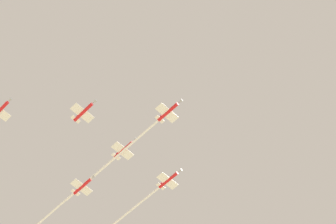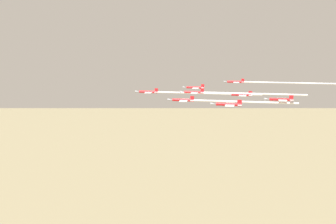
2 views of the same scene
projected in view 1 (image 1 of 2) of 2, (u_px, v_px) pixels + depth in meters
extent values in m
cylinder|color=red|center=(168.00, 112.00, 170.45)|extent=(7.48, 5.15, 1.00)
cone|color=#9EA3AD|center=(180.00, 102.00, 168.61)|extent=(2.04, 1.76, 0.95)
cube|color=white|center=(167.00, 113.00, 170.57)|extent=(6.30, 7.71, 0.16)
cube|color=white|center=(160.00, 119.00, 171.76)|extent=(2.71, 3.30, 0.16)
cube|color=red|center=(160.00, 118.00, 172.44)|extent=(1.31, 0.89, 1.64)
cylinder|color=white|center=(110.00, 162.00, 179.99)|extent=(37.51, 23.58, 0.70)
cylinder|color=red|center=(168.00, 180.00, 183.27)|extent=(7.48, 5.15, 1.00)
cone|color=#9EA3AD|center=(179.00, 171.00, 181.43)|extent=(2.04, 1.76, 0.95)
cube|color=white|center=(167.00, 181.00, 183.40)|extent=(6.30, 7.71, 0.16)
cube|color=white|center=(161.00, 186.00, 184.59)|extent=(2.71, 3.30, 0.16)
cube|color=red|center=(161.00, 185.00, 185.26)|extent=(1.31, 0.89, 1.64)
cylinder|color=white|center=(120.00, 219.00, 191.77)|extent=(32.71, 20.61, 0.70)
cylinder|color=red|center=(83.00, 112.00, 170.69)|extent=(7.48, 5.15, 1.00)
cone|color=#9EA3AD|center=(94.00, 102.00, 168.85)|extent=(2.04, 1.76, 0.95)
cube|color=white|center=(82.00, 113.00, 170.82)|extent=(6.30, 7.71, 0.16)
cube|color=white|center=(76.00, 119.00, 172.01)|extent=(2.71, 3.30, 0.16)
cube|color=red|center=(76.00, 118.00, 172.68)|extent=(1.31, 0.89, 1.64)
cylinder|color=red|center=(124.00, 150.00, 178.01)|extent=(7.48, 5.15, 1.00)
cone|color=#9EA3AD|center=(134.00, 140.00, 176.17)|extent=(2.04, 1.76, 0.95)
cube|color=white|center=(123.00, 151.00, 178.14)|extent=(6.30, 7.71, 0.16)
cube|color=white|center=(116.00, 157.00, 179.33)|extent=(2.71, 3.30, 0.16)
cube|color=red|center=(116.00, 155.00, 180.00)|extent=(1.31, 0.89, 1.64)
cylinder|color=white|center=(72.00, 194.00, 187.17)|extent=(35.75, 22.49, 0.70)
cylinder|color=red|center=(0.00, 111.00, 171.76)|extent=(7.48, 5.15, 1.00)
cone|color=#9EA3AD|center=(10.00, 100.00, 169.92)|extent=(2.04, 1.76, 0.95)
cylinder|color=red|center=(82.00, 186.00, 184.81)|extent=(7.48, 5.15, 1.00)
cone|color=#9EA3AD|center=(93.00, 178.00, 182.97)|extent=(2.04, 1.76, 0.95)
cube|color=white|center=(82.00, 187.00, 184.94)|extent=(6.30, 7.71, 0.16)
cube|color=white|center=(75.00, 193.00, 186.13)|extent=(2.71, 3.30, 0.16)
cube|color=red|center=(76.00, 191.00, 186.80)|extent=(1.31, 0.89, 1.64)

